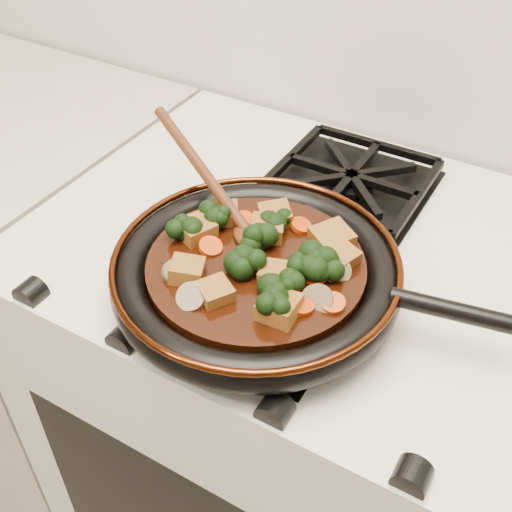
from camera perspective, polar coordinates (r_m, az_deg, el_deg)
The scene contains 37 objects.
stove at distance 1.23m, azimuth 3.57°, elevation -14.79°, with size 0.76×0.60×0.90m, color silver.
burner_grate_front at distance 0.80m, azimuth 0.28°, elevation -3.16°, with size 0.23×0.23×0.03m, color black, non-canonical shape.
burner_grate_back at distance 0.99m, azimuth 8.43°, elevation 6.62°, with size 0.23×0.23×0.03m, color black, non-canonical shape.
skillet at distance 0.78m, azimuth 0.14°, elevation -1.49°, with size 0.48×0.35×0.05m.
braising_sauce at distance 0.77m, azimuth 0.00°, elevation -1.17°, with size 0.26×0.26×0.02m, color black.
tofu_cube_0 at distance 0.83m, azimuth -2.84°, elevation 3.70°, with size 0.04×0.04×0.02m, color brown.
tofu_cube_1 at distance 0.79m, azimuth 6.76°, elevation 1.53°, with size 0.04×0.05×0.02m, color brown.
tofu_cube_2 at distance 0.72m, azimuth -3.64°, elevation -3.24°, with size 0.04×0.04×0.02m, color brown.
tofu_cube_3 at distance 0.74m, azimuth 1.74°, elevation -1.64°, with size 0.03×0.04×0.02m, color brown.
tofu_cube_4 at distance 0.77m, azimuth 7.16°, elevation -0.04°, with size 0.04×0.04×0.02m, color brown.
tofu_cube_5 at distance 0.80m, azimuth 1.00°, elevation 2.38°, with size 0.04×0.04×0.02m, color brown.
tofu_cube_6 at distance 0.70m, azimuth 2.07°, elevation -4.64°, with size 0.04×0.04×0.02m, color brown.
tofu_cube_7 at distance 0.81m, azimuth -5.39°, elevation 2.30°, with size 0.04×0.04×0.02m, color brown.
tofu_cube_8 at distance 0.83m, azimuth 1.73°, elevation 3.60°, with size 0.04×0.04×0.02m, color brown.
tofu_cube_9 at distance 0.75m, azimuth -6.16°, elevation -1.30°, with size 0.04×0.04×0.02m, color brown.
broccoli_floret_0 at distance 0.80m, azimuth -6.21°, elevation 2.00°, with size 0.06×0.06×0.05m, color black, non-canonical shape.
broccoli_floret_1 at distance 0.72m, azimuth 2.36°, elevation -2.88°, with size 0.06×0.06×0.05m, color black, non-canonical shape.
broccoli_floret_2 at distance 0.75m, azimuth 5.09°, elevation -1.05°, with size 0.06×0.06×0.05m, color black, non-canonical shape.
broccoli_floret_3 at distance 0.74m, azimuth 6.03°, elevation -1.34°, with size 0.06×0.06×0.05m, color black, non-canonical shape.
broccoli_floret_4 at distance 0.74m, azimuth 4.62°, elevation -1.25°, with size 0.06×0.06×0.05m, color black, non-canonical shape.
broccoli_floret_5 at distance 0.70m, azimuth 1.90°, elevation -4.35°, with size 0.06×0.06×0.06m, color black, non-canonical shape.
broccoli_floret_6 at distance 0.75m, azimuth -0.93°, elevation -0.75°, with size 0.06×0.06×0.05m, color black, non-canonical shape.
broccoli_floret_7 at distance 0.82m, azimuth -3.65°, elevation 3.46°, with size 0.06×0.06×0.05m, color black, non-canonical shape.
broccoli_floret_8 at distance 0.78m, azimuth -0.18°, elevation 1.43°, with size 0.06×0.06×0.05m, color black, non-canonical shape.
broccoli_floret_9 at distance 0.81m, azimuth 1.97°, elevation 3.05°, with size 0.06×0.06×0.05m, color black, non-canonical shape.
carrot_coin_0 at distance 0.74m, azimuth 5.24°, elevation -1.90°, with size 0.03×0.03×0.01m, color #C13605.
carrot_coin_1 at distance 0.82m, azimuth 4.02°, elevation 2.70°, with size 0.03×0.03×0.01m, color #C13605.
carrot_coin_2 at distance 0.78m, azimuth -4.07°, elevation 0.82°, with size 0.03×0.03×0.01m, color #C13605.
carrot_coin_3 at distance 0.72m, azimuth 6.86°, elevation -4.19°, with size 0.03×0.03×0.01m, color #C13605.
carrot_coin_4 at distance 0.82m, azimuth -1.09°, elevation 3.22°, with size 0.03×0.03×0.01m, color #C13605.
carrot_coin_5 at distance 0.71m, azimuth 4.01°, elevation -4.35°, with size 0.03×0.03×0.01m, color #C13605.
mushroom_slice_0 at distance 0.72m, azimuth -5.78°, elevation -3.64°, with size 0.03×0.03×0.01m, color olive.
mushroom_slice_1 at distance 0.75m, azimuth -7.21°, elevation -1.43°, with size 0.03×0.03×0.01m, color olive.
mushroom_slice_2 at distance 0.79m, azimuth 6.81°, elevation 1.04°, with size 0.03×0.03×0.01m, color olive.
mushroom_slice_3 at distance 0.75m, azimuth 7.22°, elevation -1.35°, with size 0.03×0.03×0.01m, color olive.
mushroom_slice_4 at distance 0.72m, azimuth 5.47°, elevation -3.89°, with size 0.04×0.04×0.01m, color olive.
wooden_spoon at distance 0.83m, azimuth -3.02°, elevation 5.24°, with size 0.15×0.09×0.25m.
Camera 1 is at (0.28, 1.05, 1.47)m, focal length 45.00 mm.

